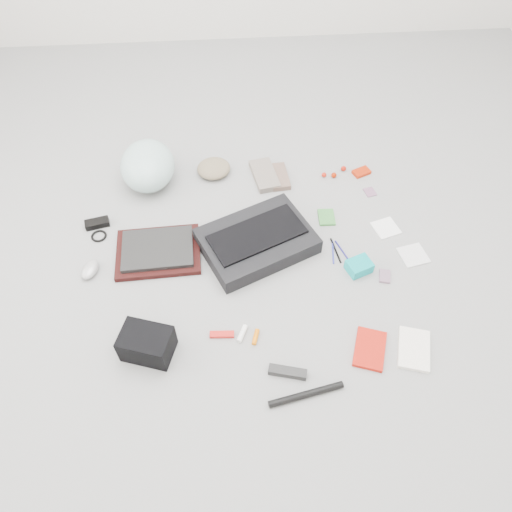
{
  "coord_description": "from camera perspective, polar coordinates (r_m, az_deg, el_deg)",
  "views": [
    {
      "loc": [
        -0.1,
        -1.39,
        1.84
      ],
      "look_at": [
        0.0,
        0.0,
        0.05
      ],
      "focal_mm": 35.0,
      "sensor_mm": 36.0,
      "label": 1
    }
  ],
  "objects": [
    {
      "name": "cable_coil",
      "position": [
        2.52,
        -17.52,
        2.2
      ],
      "size": [
        0.08,
        0.08,
        0.01
      ],
      "primitive_type": "torus",
      "rotation": [
        0.0,
        0.0,
        -0.02
      ],
      "color": "black",
      "rests_on": "ground_plane"
    },
    {
      "name": "camera_bag",
      "position": [
        2.06,
        -12.35,
        -9.77
      ],
      "size": [
        0.23,
        0.19,
        0.13
      ],
      "primitive_type": "cube",
      "rotation": [
        0.0,
        0.0,
        -0.31
      ],
      "color": "black",
      "rests_on": "ground_plane"
    },
    {
      "name": "ground_plane",
      "position": [
        2.31,
        -0.0,
        -0.76
      ],
      "size": [
        4.0,
        4.0,
        0.0
      ],
      "primitive_type": "plane",
      "color": "gray"
    },
    {
      "name": "card_deck",
      "position": [
        2.33,
        14.5,
        -2.25
      ],
      "size": [
        0.06,
        0.08,
        0.01
      ],
      "primitive_type": "cube",
      "rotation": [
        0.0,
        0.0,
        -0.24
      ],
      "color": "gray",
      "rests_on": "ground_plane"
    },
    {
      "name": "accordion_wallet",
      "position": [
        2.31,
        11.69,
        -1.16
      ],
      "size": [
        0.13,
        0.12,
        0.05
      ],
      "primitive_type": "cube",
      "rotation": [
        0.0,
        0.0,
        0.37
      ],
      "color": "#06A4A7",
      "rests_on": "ground_plane"
    },
    {
      "name": "bike_helmet",
      "position": [
        2.67,
        -12.28,
        10.07
      ],
      "size": [
        0.29,
        0.35,
        0.21
      ],
      "primitive_type": "ellipsoid",
      "rotation": [
        0.0,
        0.0,
        0.03
      ],
      "color": "silver",
      "rests_on": "ground_plane"
    },
    {
      "name": "lollipop_c",
      "position": [
        2.76,
        9.97,
        9.81
      ],
      "size": [
        0.03,
        0.03,
        0.03
      ],
      "primitive_type": "sphere",
      "rotation": [
        0.0,
        0.0,
        -0.27
      ],
      "color": "#AB1608",
      "rests_on": "ground_plane"
    },
    {
      "name": "beanie",
      "position": [
        2.71,
        -4.86,
        9.95
      ],
      "size": [
        0.21,
        0.2,
        0.06
      ],
      "primitive_type": "ellipsoid",
      "rotation": [
        0.0,
        0.0,
        0.22
      ],
      "color": "#817156",
      "rests_on": "ground_plane"
    },
    {
      "name": "pen_blue",
      "position": [
        2.37,
        8.79,
        0.44
      ],
      "size": [
        0.03,
        0.14,
        0.01
      ],
      "primitive_type": "cylinder",
      "rotation": [
        1.57,
        0.0,
        -0.13
      ],
      "color": "#282F97",
      "rests_on": "ground_plane"
    },
    {
      "name": "pen_navy",
      "position": [
        2.38,
        9.84,
        0.56
      ],
      "size": [
        0.05,
        0.13,
        0.01
      ],
      "primitive_type": "cylinder",
      "rotation": [
        1.57,
        0.0,
        0.34
      ],
      "color": "navy",
      "rests_on": "ground_plane"
    },
    {
      "name": "messenger_bag",
      "position": [
        2.34,
        0.11,
        1.74
      ],
      "size": [
        0.6,
        0.53,
        0.08
      ],
      "primitive_type": "cube",
      "rotation": [
        0.0,
        0.0,
        0.42
      ],
      "color": "black",
      "rests_on": "ground_plane"
    },
    {
      "name": "bag_flap",
      "position": [
        2.3,
        0.12,
        2.49
      ],
      "size": [
        0.48,
        0.36,
        0.01
      ],
      "primitive_type": "cube",
      "rotation": [
        0.0,
        0.0,
        0.42
      ],
      "color": "black",
      "rests_on": "messenger_bag"
    },
    {
      "name": "toiletry_tube_orange",
      "position": [
        2.09,
        -0.04,
        -9.24
      ],
      "size": [
        0.04,
        0.07,
        0.02
      ],
      "primitive_type": "cylinder",
      "rotation": [
        1.57,
        0.0,
        -0.29
      ],
      "color": "orange",
      "rests_on": "ground_plane"
    },
    {
      "name": "altoids_tin",
      "position": [
        2.77,
        11.95,
        9.36
      ],
      "size": [
        0.11,
        0.09,
        0.02
      ],
      "primitive_type": "cube",
      "rotation": [
        0.0,
        0.0,
        0.4
      ],
      "color": "#B62407",
      "rests_on": "ground_plane"
    },
    {
      "name": "napkin_bottom",
      "position": [
        2.45,
        17.53,
        0.09
      ],
      "size": [
        0.14,
        0.14,
        0.01
      ],
      "primitive_type": "cube",
      "rotation": [
        0.0,
        0.0,
        0.22
      ],
      "color": "silver",
      "rests_on": "ground_plane"
    },
    {
      "name": "stamp_sheet",
      "position": [
        2.68,
        12.89,
        7.15
      ],
      "size": [
        0.07,
        0.07,
        0.0
      ],
      "primitive_type": "cube",
      "rotation": [
        0.0,
        0.0,
        0.23
      ],
      "color": "#8B5B7A",
      "rests_on": "ground_plane"
    },
    {
      "name": "notepad",
      "position": [
        2.51,
        8.05,
        4.41
      ],
      "size": [
        0.08,
        0.11,
        0.01
      ],
      "primitive_type": "cube",
      "rotation": [
        0.0,
        0.0,
        -0.04
      ],
      "color": "#387E35",
      "rests_on": "ground_plane"
    },
    {
      "name": "lollipop_b",
      "position": [
        2.72,
        8.89,
        9.12
      ],
      "size": [
        0.03,
        0.03,
        0.03
      ],
      "primitive_type": "sphere",
      "rotation": [
        0.0,
        0.0,
        0.03
      ],
      "color": "#9B1A00",
      "rests_on": "ground_plane"
    },
    {
      "name": "pen_black",
      "position": [
        2.38,
        9.1,
        0.63
      ],
      "size": [
        0.03,
        0.15,
        0.01
      ],
      "primitive_type": "cylinder",
      "rotation": [
        1.57,
        0.0,
        0.15
      ],
      "color": "black",
      "rests_on": "ground_plane"
    },
    {
      "name": "mitten_right",
      "position": [
        2.68,
        2.61,
        9.04
      ],
      "size": [
        0.11,
        0.2,
        0.03
      ],
      "primitive_type": "cube",
      "rotation": [
        0.0,
        0.0,
        0.09
      ],
      "color": "#755A4D",
      "rests_on": "ground_plane"
    },
    {
      "name": "bike_pump",
      "position": [
        1.99,
        5.75,
        -15.46
      ],
      "size": [
        0.3,
        0.09,
        0.03
      ],
      "primitive_type": "cylinder",
      "rotation": [
        0.0,
        1.57,
        0.2
      ],
      "color": "black",
      "rests_on": "ground_plane"
    },
    {
      "name": "multitool",
      "position": [
        2.1,
        -3.91,
        -8.94
      ],
      "size": [
        0.1,
        0.03,
        0.02
      ],
      "primitive_type": "cube",
      "rotation": [
        0.0,
        0.0,
        -0.06
      ],
      "color": "red",
      "rests_on": "ground_plane"
    },
    {
      "name": "toiletry_tube_white",
      "position": [
        2.1,
        -1.59,
        -8.84
      ],
      "size": [
        0.05,
        0.08,
        0.02
      ],
      "primitive_type": "cylinder",
      "rotation": [
        1.57,
        0.0,
        -0.42
      ],
      "color": "white",
      "rests_on": "ground_plane"
    },
    {
      "name": "book_white",
      "position": [
        2.16,
        17.6,
        -10.11
      ],
      "size": [
        0.17,
        0.21,
        0.02
      ],
      "primitive_type": "cube",
      "rotation": [
        0.0,
        0.0,
        -0.28
      ],
      "color": "white",
      "rests_on": "ground_plane"
    },
    {
      "name": "book_red",
      "position": [
        2.11,
        12.88,
        -10.32
      ],
      "size": [
        0.17,
        0.21,
        0.02
      ],
      "primitive_type": "cube",
      "rotation": [
        0.0,
        0.0,
        -0.33
      ],
      "color": "red",
      "rests_on": "ground_plane"
    },
    {
      "name": "power_brick",
      "position": [
        2.57,
        -17.7,
        3.58
      ],
      "size": [
        0.12,
        0.08,
        0.03
      ],
      "primitive_type": "cube",
      "rotation": [
        0.0,
        0.0,
        0.22
      ],
      "color": "black",
      "rests_on": "ground_plane"
    },
    {
      "name": "laptop",
      "position": [
        2.36,
        -11.19,
        0.83
      ],
      "size": [
        0.34,
        0.25,
        0.02
      ],
      "primitive_type": "cube",
      "rotation": [
        0.0,
        0.0,
        0.04
      ],
      "color": "black",
      "rests_on": "laptop_sleeve"
    },
    {
      "name": "lollipop_a",
      "position": [
        2.71,
        7.78,
        9.18
      ],
      "size": [
        0.03,
        0.03,
        0.03
      ],
      "primitive_type": "sphere",
      "rotation": [
        0.0,
        0.0,
        -0.28
      ],
      "color": "red",
      "rests_on": "ground_plane"
    },
    {
      "name": "laptop_sleeve",
      "position": [
        2.38,
        -11.1,
        0.46
      ],
      "size": [
        0.4,
        0.31,
        0.03
      ],
      "primitive_type": "cube",
      "rotation": [
        0.0,
        0.0,
        0.04
      ],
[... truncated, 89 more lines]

